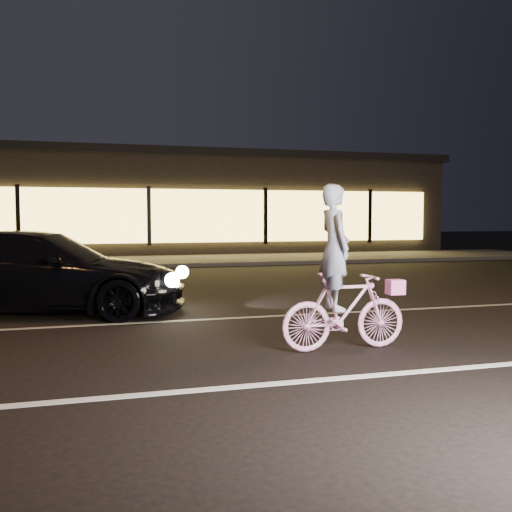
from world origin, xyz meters
name	(u,v)px	position (x,y,z in m)	size (l,w,h in m)	color
ground	(263,347)	(0.00, 0.00, 0.00)	(90.00, 90.00, 0.00)	black
lane_stripe_near	(308,381)	(0.00, -1.50, 0.00)	(60.00, 0.12, 0.01)	silver
lane_stripe_far	(227,318)	(0.00, 2.00, 0.00)	(60.00, 0.10, 0.01)	gray
sidewalk	(154,261)	(0.00, 13.00, 0.06)	(30.00, 4.00, 0.12)	#383533
storefront	(140,203)	(0.00, 18.97, 2.15)	(25.40, 8.42, 4.20)	black
cyclist	(342,292)	(0.84, -0.41, 0.70)	(1.56, 0.54, 1.96)	#EE419E
sedan	(41,272)	(-2.81, 3.28, 0.68)	(5.00, 3.07, 1.35)	black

